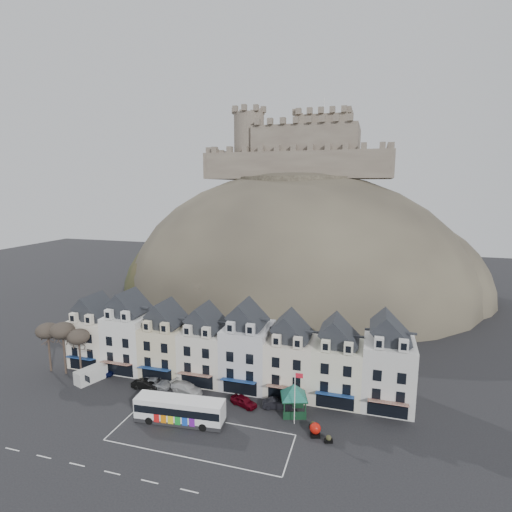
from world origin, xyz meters
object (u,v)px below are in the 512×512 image
Objects in this scene: bus at (180,409)px; flagpole at (295,394)px; white_van at (91,375)px; car_maroon at (244,401)px; red_buoy at (315,429)px; car_black at (146,385)px; car_white at (187,388)px; car_silver at (155,383)px; bus_shelter at (294,391)px; car_charcoal at (277,404)px; car_navy at (102,371)px.

bus is 1.64× the size of flagpole.
car_maroon is at bearing 19.82° from white_van.
red_buoy reaches higher than car_black.
bus is 2.28× the size of car_white.
car_white reaches higher than car_silver.
car_charcoal is (-2.39, 0.71, -2.64)m from bus_shelter.
bus_shelter is at bearing -119.93° from car_charcoal.
car_charcoal is at bearing 141.22° from red_buoy.
white_van is 9.54m from car_black.
red_buoy is 0.42× the size of car_navy.
white_van is at bearing 78.12° from car_charcoal.
flagpole is 1.72× the size of car_black.
red_buoy is 0.41× the size of car_charcoal.
car_charcoal is at bearing -98.23° from car_navy.
car_navy is at bearing 101.01° from white_van.
flagpole is at bearing -96.83° from car_black.
bus reaches higher than white_van.
car_white is 9.25m from car_maroon.
car_white is 1.29× the size of car_maroon.
car_charcoal is at bearing 146.08° from bus_shelter.
car_navy is 24.89m from car_maroon.
car_white is (-19.68, 4.94, -0.12)m from red_buoy.
bus is 6.93× the size of red_buoy.
white_van is 0.98× the size of car_white.
car_navy is 0.84× the size of car_silver.
car_white is (15.60, -1.17, 0.05)m from car_navy.
red_buoy reaches higher than car_charcoal.
car_black is (-23.24, 2.45, -3.43)m from flagpole.
car_silver is at bearing -57.77° from car_black.
bus is at bearing -173.46° from bus_shelter.
flagpole is 17.46m from car_white.
car_maroon is at bearing 37.22° from bus.
bus_shelter is (13.68, 6.03, 1.51)m from bus.
car_navy is (-32.44, 4.34, -3.42)m from flagpole.
white_van is 10.79m from car_silver.
car_navy is at bearing 150.81° from bus.
car_maroon is at bearing 163.88° from flagpole.
car_black is (-26.08, 4.23, -0.18)m from red_buoy.
car_white is (5.20, -0.06, 0.07)m from car_silver.
car_navy is 15.64m from car_white.
car_silver is at bearing 168.62° from red_buoy.
car_maroon is (-7.64, 2.21, -3.44)m from flagpole.
flagpole reaches higher than red_buoy.
bus is 17.29m from red_buoy.
bus is at bearing -173.17° from red_buoy.
bus_shelter is at bearing -78.09° from car_white.
car_white is at bearing 23.28° from white_van.
car_charcoal is (11.30, 6.75, -1.13)m from bus.
flagpole is 1.42× the size of white_van.
bus is at bearing -144.73° from car_white.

